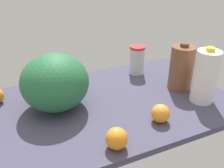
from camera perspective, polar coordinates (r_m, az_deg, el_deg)
name	(u,v)px	position (r cm, az deg, el deg)	size (l,w,h in cm)	color
countertop	(112,104)	(126.59, 0.00, -4.61)	(120.00, 76.00, 3.00)	#434057
tumbler_cup	(137,60)	(152.63, 5.71, 5.50)	(9.16, 9.16, 17.54)	silver
watermelon	(55,82)	(118.01, -12.91, 0.41)	(31.45, 31.45, 26.88)	#26683D
milk_jug	(205,77)	(128.66, 20.52, 1.59)	(11.50, 11.50, 28.23)	white
chocolate_milk_jug	(181,68)	(138.31, 15.57, 3.62)	(12.57, 12.57, 25.69)	brown
orange_near_front	(160,113)	(111.77, 11.01, -6.62)	(8.22, 8.22, 8.22)	orange
orange_loose	(117,139)	(96.18, 1.06, -12.35)	(8.64, 8.64, 8.64)	orange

